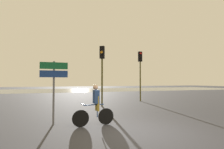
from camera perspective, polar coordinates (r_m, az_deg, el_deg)
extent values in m
plane|color=#333338|center=(6.35, 10.93, -18.33)|extent=(120.00, 120.00, 0.00)
cube|color=slate|center=(36.91, -14.20, -5.00)|extent=(80.00, 16.00, 0.01)
cylinder|color=#4C4719|center=(12.54, -3.27, -2.55)|extent=(0.12, 0.12, 3.42)
cube|color=black|center=(12.72, -3.25, 7.23)|extent=(0.40, 0.37, 0.90)
cylinder|color=black|center=(12.64, -3.43, 8.63)|extent=(0.18, 0.13, 0.19)
cube|color=black|center=(12.64, -3.45, 9.13)|extent=(0.22, 0.20, 0.02)
cylinder|color=orange|center=(12.59, -3.43, 7.33)|extent=(0.18, 0.13, 0.19)
cube|color=black|center=(12.59, -3.45, 7.84)|extent=(0.22, 0.20, 0.02)
cylinder|color=black|center=(12.54, -3.43, 6.02)|extent=(0.18, 0.13, 0.19)
cube|color=black|center=(12.54, -3.46, 6.53)|extent=(0.22, 0.20, 0.02)
cylinder|color=#4C4719|center=(15.96, 9.22, -2.20)|extent=(0.12, 0.12, 3.58)
cube|color=black|center=(16.12, 9.16, 5.78)|extent=(0.33, 0.26, 0.90)
cylinder|color=red|center=(16.05, 9.36, 6.87)|extent=(0.19, 0.04, 0.19)
cube|color=black|center=(16.05, 9.38, 7.27)|extent=(0.20, 0.13, 0.02)
cylinder|color=black|center=(16.00, 9.36, 5.84)|extent=(0.19, 0.04, 0.19)
cube|color=black|center=(16.00, 9.39, 6.24)|extent=(0.20, 0.13, 0.02)
cylinder|color=black|center=(15.96, 9.37, 4.81)|extent=(0.19, 0.04, 0.19)
cube|color=black|center=(15.96, 9.40, 5.21)|extent=(0.20, 0.13, 0.02)
cylinder|color=slate|center=(7.61, -18.52, -5.64)|extent=(0.08, 0.08, 2.60)
cube|color=#116038|center=(7.57, -18.41, 2.75)|extent=(1.10, 0.04, 0.28)
cube|color=navy|center=(7.55, -18.44, 0.18)|extent=(1.10, 0.04, 0.28)
cylinder|color=black|center=(7.05, -10.21, -13.96)|extent=(0.66, 0.09, 0.66)
cylinder|color=black|center=(7.36, -1.99, -13.50)|extent=(0.66, 0.09, 0.66)
cylinder|color=navy|center=(7.10, -5.99, -9.80)|extent=(0.84, 0.11, 0.04)
cylinder|color=navy|center=(7.18, -4.83, -11.54)|extent=(0.04, 0.04, 0.55)
cylinder|color=navy|center=(6.97, -9.77, -9.51)|extent=(0.07, 0.46, 0.03)
cylinder|color=olive|center=(7.24, -5.08, -9.27)|extent=(0.11, 0.11, 0.60)
cylinder|color=olive|center=(7.05, -4.56, -9.45)|extent=(0.11, 0.11, 0.60)
cube|color=navy|center=(7.10, -5.20, -7.21)|extent=(0.22, 0.31, 0.54)
sphere|color=tan|center=(7.07, -5.42, -4.23)|extent=(0.20, 0.20, 0.20)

